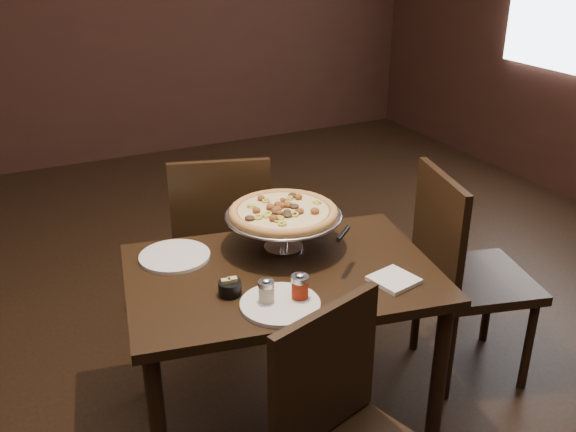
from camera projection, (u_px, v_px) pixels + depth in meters
name	position (u px, v px, depth m)	size (l,w,h in m)	color
room	(271.00, 73.00, 2.16)	(6.04, 7.04, 2.84)	black
dining_table	(282.00, 292.00, 2.39)	(1.24, 0.94, 0.70)	black
pizza_stand	(283.00, 212.00, 2.45)	(0.45, 0.45, 0.19)	silver
parmesan_shaker	(266.00, 292.00, 2.12)	(0.06, 0.06, 0.10)	beige
pepper_flake_shaker	(300.00, 288.00, 2.14)	(0.06, 0.06, 0.11)	maroon
packet_caddy	(230.00, 288.00, 2.19)	(0.08, 0.08, 0.06)	black
napkin_stack	(394.00, 280.00, 2.27)	(0.15, 0.15, 0.02)	silver
plate_left	(175.00, 256.00, 2.44)	(0.27, 0.27, 0.01)	silver
plate_near	(280.00, 304.00, 2.13)	(0.27, 0.27, 0.01)	silver
serving_spatula	(343.00, 234.00, 2.29)	(0.16, 0.16, 0.02)	silver
chair_far	(221.00, 238.00, 3.01)	(0.55, 0.55, 0.94)	black
chair_side	(462.00, 269.00, 2.73)	(0.55, 0.55, 0.96)	black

